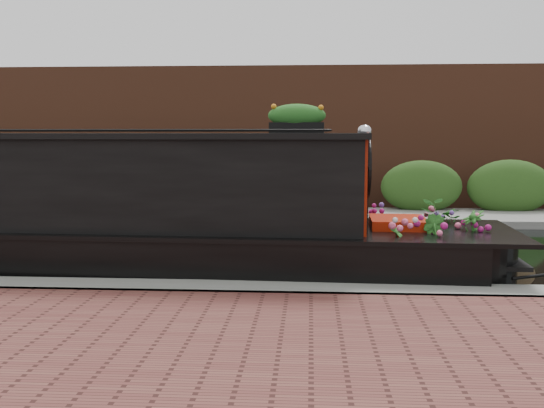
{
  "coord_description": "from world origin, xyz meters",
  "views": [
    {
      "loc": [
        1.65,
        -10.52,
        2.12
      ],
      "look_at": [
        1.02,
        -0.6,
        0.95
      ],
      "focal_mm": 40.0,
      "sensor_mm": 36.0,
      "label": 1
    }
  ],
  "objects": [
    {
      "name": "rope_fender",
      "position": [
        4.61,
        -1.92,
        0.16
      ],
      "size": [
        0.32,
        0.37,
        0.32
      ],
      "primitive_type": "cylinder",
      "rotation": [
        1.57,
        0.0,
        0.0
      ],
      "color": "brown",
      "rests_on": "ground"
    },
    {
      "name": "near_bank_coping",
      "position": [
        0.0,
        -3.3,
        0.0
      ],
      "size": [
        40.0,
        0.6,
        0.5
      ],
      "primitive_type": "cube",
      "color": "gray",
      "rests_on": "ground"
    },
    {
      "name": "far_hedge",
      "position": [
        0.0,
        5.1,
        0.0
      ],
      "size": [
        40.0,
        1.1,
        2.8
      ],
      "primitive_type": "cube",
      "color": "#2A4F1A",
      "rests_on": "ground"
    },
    {
      "name": "ground",
      "position": [
        0.0,
        0.0,
        0.0
      ],
      "size": [
        80.0,
        80.0,
        0.0
      ],
      "primitive_type": "plane",
      "color": "black",
      "rests_on": "ground"
    },
    {
      "name": "far_brick_wall",
      "position": [
        0.0,
        7.2,
        0.0
      ],
      "size": [
        40.0,
        1.0,
        8.0
      ],
      "primitive_type": "cube",
      "color": "brown",
      "rests_on": "ground"
    },
    {
      "name": "far_bank_path",
      "position": [
        0.0,
        4.2,
        0.0
      ],
      "size": [
        40.0,
        2.4,
        0.34
      ],
      "primitive_type": "cube",
      "color": "gray",
      "rests_on": "ground"
    },
    {
      "name": "narrowboat",
      "position": [
        -1.6,
        -1.92,
        0.81
      ],
      "size": [
        11.7,
        2.48,
        2.74
      ],
      "rotation": [
        0.0,
        0.0,
        -0.04
      ],
      "color": "black",
      "rests_on": "ground"
    }
  ]
}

